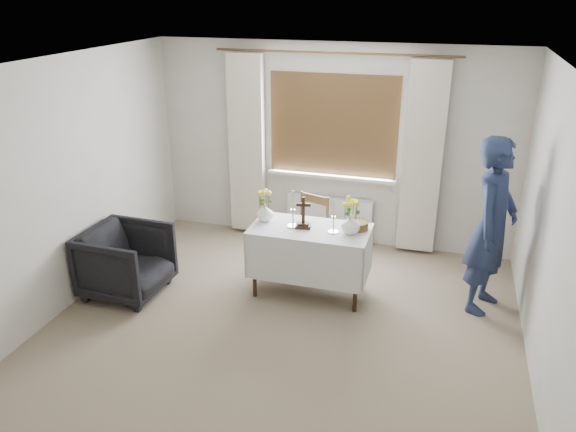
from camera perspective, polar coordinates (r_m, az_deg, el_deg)
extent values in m
plane|color=gray|center=(5.34, -1.63, -13.04)|extent=(5.00, 5.00, 0.00)
cube|color=white|center=(5.99, 2.22, -4.59)|extent=(1.24, 0.64, 0.76)
imported|color=black|center=(6.23, -16.10, -4.47)|extent=(0.85, 0.82, 0.75)
imported|color=#22304F|center=(5.87, 20.02, -0.98)|extent=(0.63, 0.77, 1.81)
cube|color=silver|center=(7.26, 4.22, -0.35)|extent=(1.10, 0.10, 0.60)
imported|color=white|center=(5.98, -2.36, 0.37)|extent=(0.23, 0.23, 0.19)
imported|color=white|center=(5.70, 6.40, -0.81)|extent=(0.21, 0.21, 0.20)
cylinder|color=brown|center=(5.84, 7.08, -0.92)|extent=(0.29, 0.29, 0.08)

